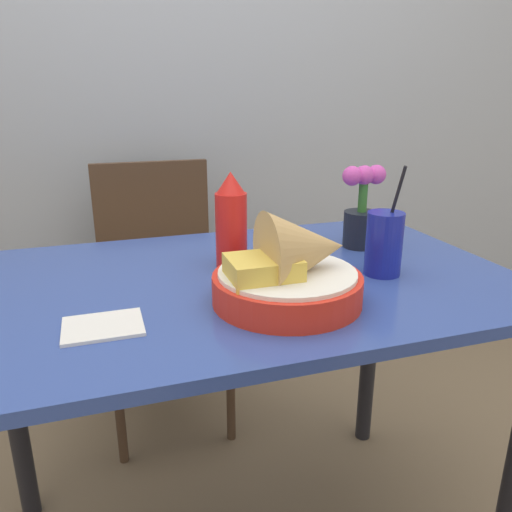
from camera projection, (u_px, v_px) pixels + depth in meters
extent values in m
cube|color=#9EA8B7|center=(159.00, 44.00, 1.80)|extent=(7.00, 0.06, 2.60)
cube|color=#334C9E|center=(238.00, 283.00, 1.06)|extent=(1.18, 0.73, 0.02)
cylinder|color=black|center=(13.00, 401.00, 1.30)|extent=(0.05, 0.05, 0.74)
cylinder|color=black|center=(370.00, 341.00, 1.62)|extent=(0.05, 0.05, 0.74)
cylinder|color=#473323|center=(119.00, 402.00, 1.55)|extent=(0.03, 0.03, 0.44)
cylinder|color=#473323|center=(231.00, 382.00, 1.65)|extent=(0.03, 0.03, 0.44)
cylinder|color=#473323|center=(113.00, 348.00, 1.87)|extent=(0.03, 0.03, 0.44)
cylinder|color=#473323|center=(207.00, 334.00, 1.98)|extent=(0.03, 0.03, 0.44)
cube|color=#473323|center=(164.00, 304.00, 1.69)|extent=(0.40, 0.40, 0.02)
cube|color=#473323|center=(153.00, 224.00, 1.78)|extent=(0.40, 0.03, 0.45)
cylinder|color=red|center=(287.00, 288.00, 0.93)|extent=(0.28, 0.28, 0.05)
cylinder|color=white|center=(287.00, 273.00, 0.92)|extent=(0.26, 0.26, 0.01)
cone|color=tan|center=(305.00, 249.00, 0.92)|extent=(0.15, 0.15, 0.15)
cube|color=#E5C14C|center=(265.00, 269.00, 0.89)|extent=(0.13, 0.10, 0.04)
cylinder|color=red|center=(231.00, 230.00, 1.11)|extent=(0.07, 0.07, 0.17)
cone|color=red|center=(231.00, 182.00, 1.07)|extent=(0.06, 0.06, 0.05)
cylinder|color=#192399|center=(384.00, 244.00, 1.06)|extent=(0.08, 0.08, 0.14)
cylinder|color=black|center=(384.00, 249.00, 1.06)|extent=(0.07, 0.07, 0.11)
cylinder|color=black|center=(391.00, 215.00, 1.05)|extent=(0.01, 0.08, 0.22)
cylinder|color=black|center=(361.00, 229.00, 1.26)|extent=(0.09, 0.09, 0.09)
cylinder|color=#33722D|center=(363.00, 196.00, 1.23)|extent=(0.02, 0.02, 0.08)
sphere|color=#D14CB2|center=(364.00, 175.00, 1.22)|extent=(0.05, 0.05, 0.05)
sphere|color=#D14CB2|center=(352.00, 176.00, 1.21)|extent=(0.05, 0.05, 0.05)
sphere|color=#D14CB2|center=(376.00, 174.00, 1.23)|extent=(0.05, 0.05, 0.05)
cube|color=white|center=(103.00, 326.00, 0.83)|extent=(0.13, 0.11, 0.01)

